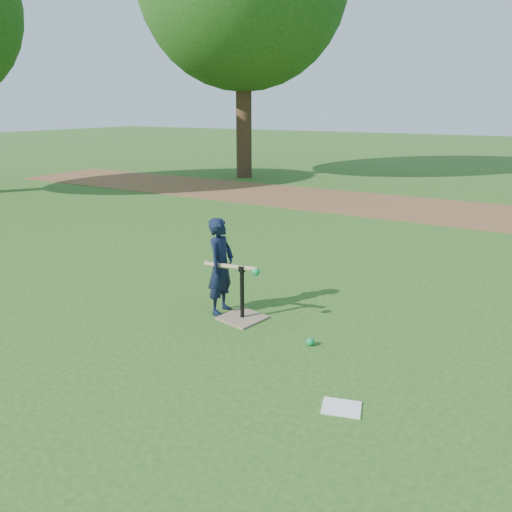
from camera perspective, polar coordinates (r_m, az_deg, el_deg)
The scene contains 7 objects.
ground at distance 5.44m, azimuth -3.21°, elevation -7.88°, with size 80.00×80.00×0.00m, color #285116.
dirt_strip at distance 12.13m, azimuth 16.88°, elevation 5.33°, with size 24.00×3.00×0.01m, color brown.
child at distance 5.58m, azimuth -4.04°, elevation -1.17°, with size 0.40×0.26×1.10m, color black.
wiffle_ball_ground at distance 5.01m, azimuth 6.24°, elevation -9.71°, with size 0.08×0.08×0.08m, color #0D9345.
clipboard at distance 4.13m, azimuth 9.74°, elevation -16.71°, with size 0.30×0.23×0.01m, color white.
batting_tee at distance 5.54m, azimuth -1.58°, elevation -6.13°, with size 0.51×0.51×0.61m.
swing_action at distance 5.38m, azimuth -2.55°, elevation -1.31°, with size 0.72×0.19×0.09m.
Camera 1 is at (2.77, -4.10, 2.27)m, focal length 35.00 mm.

